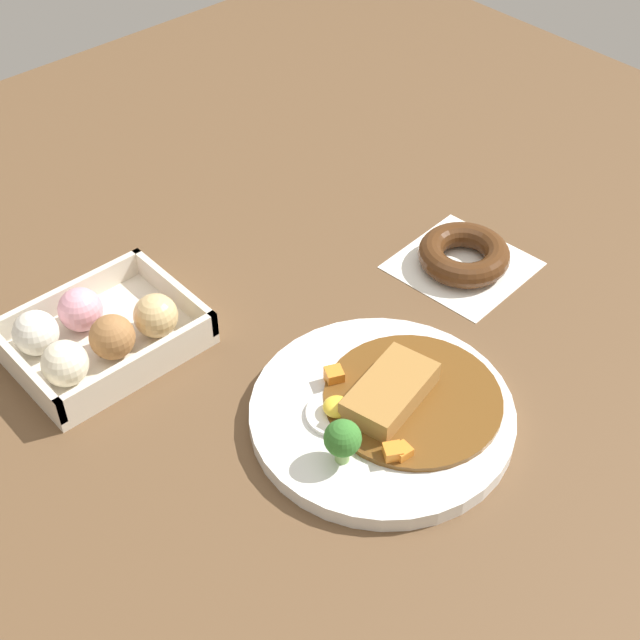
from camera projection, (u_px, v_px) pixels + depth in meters
The scene contains 4 objects.
ground_plane at pixel (335, 354), 1.00m from camera, with size 1.60×1.60×0.00m, color brown.
curry_plate at pixel (384, 411), 0.92m from camera, with size 0.27×0.27×0.07m.
donut_box at pixel (97, 335), 0.98m from camera, with size 0.20×0.15×0.06m.
chocolate_ring_donut at pixel (464, 256), 1.10m from camera, with size 0.16×0.16×0.03m.
Camera 1 is at (-0.48, -0.51, 0.70)m, focal length 51.52 mm.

